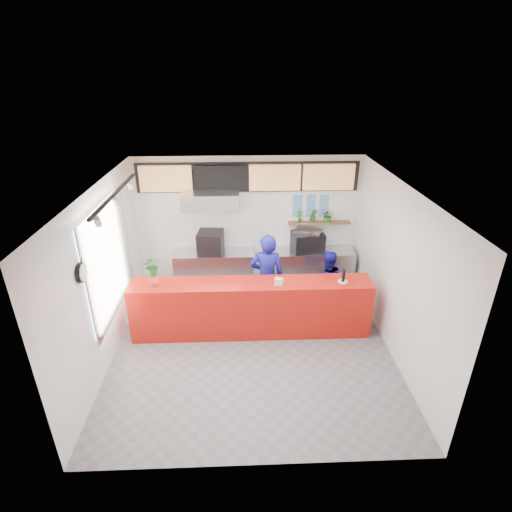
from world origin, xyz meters
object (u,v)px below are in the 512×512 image
(staff_center, at_px, (267,277))
(staff_right, at_px, (326,283))
(panini_oven, at_px, (211,242))
(pepper_mill, at_px, (344,275))
(espresso_machine, at_px, (308,242))
(service_counter, at_px, (251,308))

(staff_center, xyz_separation_m, staff_right, (1.23, 0.12, -0.22))
(panini_oven, distance_m, pepper_mill, 3.15)
(espresso_machine, height_order, staff_right, staff_right)
(service_counter, height_order, espresso_machine, espresso_machine)
(panini_oven, xyz_separation_m, staff_right, (2.41, -1.16, -0.44))
(service_counter, height_order, staff_right, staff_right)
(panini_oven, height_order, staff_center, staff_center)
(panini_oven, xyz_separation_m, pepper_mill, (2.55, -1.84, 0.09))
(service_counter, relative_size, espresso_machine, 6.60)
(staff_center, bearing_deg, espresso_machine, -123.66)
(service_counter, bearing_deg, pepper_mill, -1.36)
(service_counter, xyz_separation_m, espresso_machine, (1.33, 1.80, 0.57))
(staff_right, bearing_deg, espresso_machine, -90.93)
(espresso_machine, bearing_deg, staff_center, -137.41)
(service_counter, bearing_deg, staff_right, 22.32)
(service_counter, distance_m, panini_oven, 2.08)
(espresso_machine, xyz_separation_m, staff_right, (0.22, -1.16, -0.42))
(espresso_machine, distance_m, staff_right, 1.26)
(service_counter, distance_m, staff_center, 0.72)
(service_counter, height_order, pepper_mill, pepper_mill)
(espresso_machine, bearing_deg, staff_right, -88.50)
(staff_center, relative_size, pepper_mill, 7.40)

